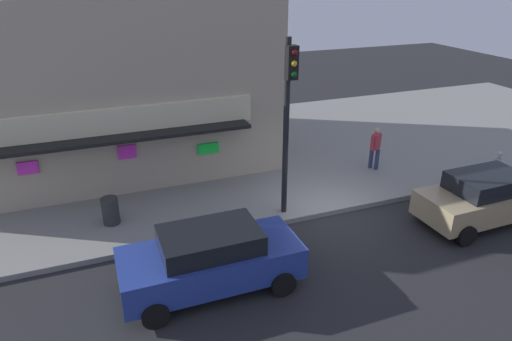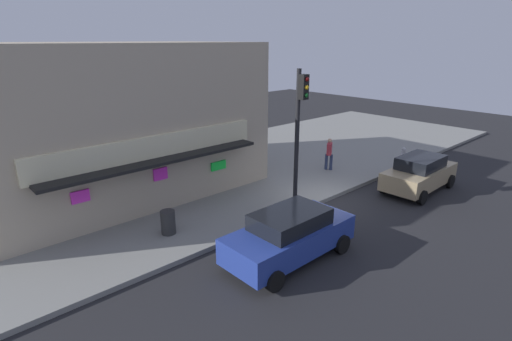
{
  "view_description": "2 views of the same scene",
  "coord_description": "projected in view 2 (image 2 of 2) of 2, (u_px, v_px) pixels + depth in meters",
  "views": [
    {
      "loc": [
        -6.92,
        -11.3,
        7.52
      ],
      "look_at": [
        -1.98,
        1.59,
        1.3
      ],
      "focal_mm": 31.72,
      "sensor_mm": 36.0,
      "label": 1
    },
    {
      "loc": [
        -13.07,
        -9.74,
        6.81
      ],
      "look_at": [
        -2.84,
        1.43,
        1.76
      ],
      "focal_mm": 27.75,
      "sensor_mm": 36.0,
      "label": 2
    }
  ],
  "objects": [
    {
      "name": "traffic_light",
      "position": [
        299.0,
        121.0,
        15.59
      ],
      "size": [
        0.32,
        0.58,
        5.58
      ],
      "color": "black",
      "rests_on": "sidewalk"
    },
    {
      "name": "pedestrian",
      "position": [
        329.0,
        153.0,
        20.87
      ],
      "size": [
        0.56,
        0.44,
        1.7
      ],
      "color": "navy",
      "rests_on": "sidewalk"
    },
    {
      "name": "fire_hydrant",
      "position": [
        403.0,
        154.0,
        22.65
      ],
      "size": [
        0.49,
        0.25,
        0.76
      ],
      "color": "#B2B2B7",
      "rests_on": "sidewalk"
    },
    {
      "name": "ground_plane",
      "position": [
        326.0,
        202.0,
        17.35
      ],
      "size": [
        58.46,
        58.46,
        0.0
      ],
      "primitive_type": "plane",
      "color": "#232326"
    },
    {
      "name": "parked_car_tan",
      "position": [
        419.0,
        173.0,
        18.47
      ],
      "size": [
        4.27,
        2.07,
        1.67
      ],
      "color": "#9E8966",
      "rests_on": "ground_plane"
    },
    {
      "name": "sidewalk",
      "position": [
        237.0,
        169.0,
        21.57
      ],
      "size": [
        38.97,
        12.15,
        0.18
      ],
      "primitive_type": "cube",
      "color": "gray",
      "rests_on": "ground_plane"
    },
    {
      "name": "trash_can",
      "position": [
        168.0,
        222.0,
        14.08
      ],
      "size": [
        0.52,
        0.52,
        0.87
      ],
      "primitive_type": "cylinder",
      "color": "#2D2D2D",
      "rests_on": "sidewalk"
    },
    {
      "name": "parked_car_blue",
      "position": [
        290.0,
        235.0,
        12.65
      ],
      "size": [
        4.52,
        2.09,
        1.67
      ],
      "color": "navy",
      "rests_on": "ground_plane"
    },
    {
      "name": "corner_building",
      "position": [
        110.0,
        119.0,
        17.6
      ],
      "size": [
        12.23,
        8.51,
        6.51
      ],
      "color": "tan",
      "rests_on": "sidewalk"
    }
  ]
}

